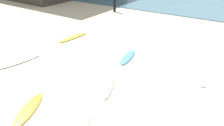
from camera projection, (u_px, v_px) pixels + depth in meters
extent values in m
plane|color=beige|center=(77.00, 117.00, 7.05)|extent=(120.00, 120.00, 0.00)
ellipsoid|color=#5490E0|center=(128.00, 57.00, 11.16)|extent=(0.89, 2.06, 0.07)
ellipsoid|color=orange|center=(29.00, 109.00, 7.37)|extent=(1.30, 1.94, 0.07)
ellipsoid|color=yellow|center=(73.00, 37.00, 13.82)|extent=(0.71, 2.41, 0.09)
ellipsoid|color=silver|center=(107.00, 83.00, 8.91)|extent=(1.63, 2.37, 0.08)
ellipsoid|color=white|center=(17.00, 62.00, 10.63)|extent=(0.95, 2.46, 0.08)
ellipsoid|color=white|center=(194.00, 74.00, 9.55)|extent=(1.65, 2.05, 0.08)
cylinder|color=black|center=(115.00, 8.00, 20.21)|extent=(0.14, 0.14, 0.78)
cylinder|color=black|center=(114.00, 8.00, 20.06)|extent=(0.14, 0.14, 0.78)
cylinder|color=black|center=(115.00, 0.00, 19.80)|extent=(0.29, 0.29, 0.65)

